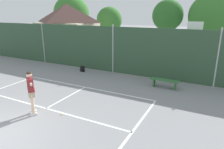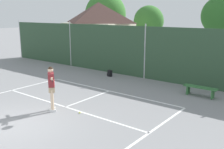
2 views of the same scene
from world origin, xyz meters
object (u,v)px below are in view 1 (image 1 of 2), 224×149
Objects in this scene: basketball_hoop at (193,42)px; tennis_ball at (62,114)px; backpack_black at (82,69)px; courtside_bench at (164,82)px; tennis_player at (31,89)px.

basketball_hoop reaches higher than tennis_ball.
courtside_bench is at bearing -5.32° from backpack_black.
courtside_bench is (3.03, 5.17, 0.33)m from tennis_ball.
tennis_player is at bearing -72.97° from backpack_black.
basketball_hoop is 9.83m from tennis_player.
basketball_hoop reaches higher than tennis_player.
tennis_player is 6.55m from backpack_black.
tennis_player is 1.16× the size of courtside_bench.
basketball_hoop is at bearing 16.69° from backpack_black.
courtside_bench is at bearing 53.93° from tennis_player.
basketball_hoop reaches higher than backpack_black.
basketball_hoop is 3.45m from courtside_bench.
tennis_ball is 0.04× the size of courtside_bench.
tennis_player is 7.02m from courtside_bench.
tennis_player is (-5.12, -8.31, -1.20)m from basketball_hoop.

